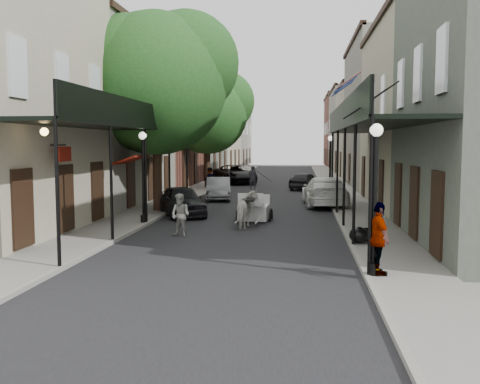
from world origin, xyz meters
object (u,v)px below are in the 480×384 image
(lamppost_right_far, at_px, (330,165))
(car_right_near, at_px, (325,191))
(pedestrian_walking, at_px, (180,215))
(lamppost_left, at_px, (143,175))
(horse, at_px, (248,210))
(pedestrian_sidewalk_right, at_px, (378,239))
(pedestrian_sidewalk_left, at_px, (210,178))
(car_left_near, at_px, (182,201))
(tree_far, at_px, (212,110))
(tree_near, at_px, (165,78))
(car_left_far, at_px, (235,174))
(carriage, at_px, (255,198))
(lamppost_right_near, at_px, (375,197))
(car_right_far, at_px, (305,181))
(car_left_mid, at_px, (218,189))

(lamppost_right_far, relative_size, car_right_near, 0.68)
(pedestrian_walking, bearing_deg, lamppost_left, 153.39)
(horse, xyz_separation_m, pedestrian_sidewalk_right, (3.98, -7.82, 0.30))
(pedestrian_sidewalk_left, bearing_deg, car_left_near, 61.65)
(tree_far, distance_m, pedestrian_sidewalk_left, 5.15)
(tree_near, bearing_deg, car_right_near, 24.14)
(lamppost_left, relative_size, car_right_near, 0.68)
(horse, bearing_deg, car_left_far, -79.46)
(carriage, height_order, pedestrian_walking, carriage)
(lamppost_right_near, xyz_separation_m, car_right_far, (-1.50, 25.94, -1.40))
(pedestrian_sidewalk_right, bearing_deg, horse, 11.11)
(pedestrian_walking, relative_size, car_right_near, 0.28)
(tree_near, bearing_deg, car_left_far, 87.09)
(car_left_far, height_order, car_right_near, car_right_near)
(lamppost_right_near, relative_size, carriage, 1.52)
(lamppost_left, xyz_separation_m, car_right_near, (7.70, 7.67, -1.26))
(pedestrian_sidewalk_right, xyz_separation_m, car_left_mid, (-6.80, 18.36, -0.36))
(tree_near, relative_size, lamppost_right_near, 2.60)
(lamppost_right_far, relative_size, pedestrian_sidewalk_right, 2.04)
(tree_near, relative_size, pedestrian_sidewalk_left, 6.31)
(car_left_near, height_order, car_left_far, car_left_far)
(lamppost_left, bearing_deg, car_left_near, 72.95)
(car_right_far, bearing_deg, carriage, 98.39)
(pedestrian_sidewalk_right, distance_m, car_left_mid, 19.58)
(lamppost_right_far, height_order, pedestrian_walking, lamppost_right_far)
(lamppost_right_far, height_order, car_left_mid, lamppost_right_far)
(car_left_far, xyz_separation_m, car_right_far, (5.82, -5.51, -0.14))
(car_left_mid, bearing_deg, lamppost_right_near, -78.64)
(car_right_far, bearing_deg, lamppost_right_far, 120.79)
(tree_far, relative_size, car_left_near, 2.08)
(horse, relative_size, carriage, 0.71)
(car_left_near, bearing_deg, lamppost_left, -131.67)
(tree_near, xyz_separation_m, car_left_far, (0.98, 19.26, -5.70))
(lamppost_left, height_order, pedestrian_sidewalk_right, lamppost_left)
(tree_near, bearing_deg, lamppost_right_far, 43.31)
(pedestrian_walking, xyz_separation_m, car_left_near, (-1.18, 5.47, -0.07))
(pedestrian_sidewalk_left, bearing_deg, tree_near, 57.43)
(tree_far, xyz_separation_m, lamppost_left, (0.15, -18.18, -3.79))
(tree_near, bearing_deg, horse, -44.57)
(carriage, xyz_separation_m, pedestrian_walking, (-2.31, -4.56, -0.17))
(lamppost_right_far, relative_size, car_left_mid, 0.92)
(tree_near, height_order, tree_far, tree_near)
(car_left_near, relative_size, car_right_near, 0.76)
(lamppost_left, xyz_separation_m, lamppost_right_far, (8.20, 12.00, 0.00))
(tree_near, xyz_separation_m, lamppost_right_near, (8.30, -12.18, -4.44))
(horse, distance_m, pedestrian_sidewalk_left, 17.52)
(carriage, height_order, car_right_far, carriage)
(tree_far, bearing_deg, tree_near, -89.81)
(lamppost_right_far, xyz_separation_m, horse, (-3.88, -12.18, -1.32))
(lamppost_left, bearing_deg, pedestrian_walking, -49.59)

